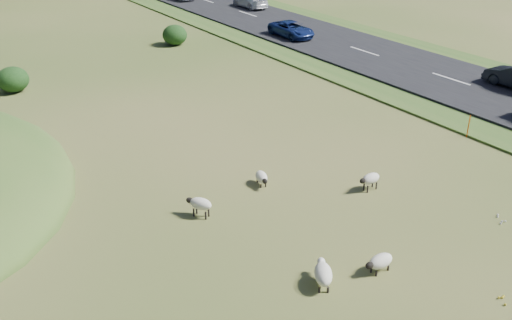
{
  "coord_description": "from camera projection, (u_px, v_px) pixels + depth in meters",
  "views": [
    {
      "loc": [
        -10.36,
        -14.25,
        11.9
      ],
      "look_at": [
        2.0,
        4.0,
        1.0
      ],
      "focal_mm": 40.0,
      "sensor_mm": 36.0,
      "label": 1
    }
  ],
  "objects": [
    {
      "name": "shrubs",
      "position": [
        30.0,
        61.0,
        38.77
      ],
      "size": [
        24.29,
        8.45,
        1.59
      ],
      "color": "black",
      "rests_on": "ground"
    },
    {
      "name": "ground",
      "position": [
        88.0,
        89.0,
        35.9
      ],
      "size": [
        160.0,
        160.0,
        0.0
      ],
      "primitive_type": "plane",
      "color": "#325219",
      "rests_on": "ground"
    },
    {
      "name": "sheep_2",
      "position": [
        262.0,
        177.0,
        24.49
      ],
      "size": [
        0.69,
        1.1,
        0.61
      ],
      "rotation": [
        0.0,
        0.0,
        4.42
      ],
      "color": "beige",
      "rests_on": "ground"
    },
    {
      "name": "car_7",
      "position": [
        250.0,
        1.0,
        57.2
      ],
      "size": [
        1.85,
        4.54,
        1.32
      ],
      "primitive_type": "imported",
      "rotation": [
        0.0,
        0.0,
        3.14
      ],
      "color": "white",
      "rests_on": "road"
    },
    {
      "name": "sheep_0",
      "position": [
        370.0,
        179.0,
        24.03
      ],
      "size": [
        1.07,
        0.49,
        0.78
      ],
      "rotation": [
        0.0,
        0.0,
        3.16
      ],
      "color": "beige",
      "rests_on": "ground"
    },
    {
      "name": "car_3",
      "position": [
        291.0,
        29.0,
        46.55
      ],
      "size": [
        2.04,
        4.41,
        1.23
      ],
      "primitive_type": "imported",
      "color": "navy",
      "rests_on": "road"
    },
    {
      "name": "marker_post",
      "position": [
        468.0,
        126.0,
        28.97
      ],
      "size": [
        0.06,
        0.06,
        1.2
      ],
      "primitive_type": "cylinder",
      "color": "#D8590C",
      "rests_on": "ground"
    },
    {
      "name": "sheep_5",
      "position": [
        380.0,
        261.0,
        19.04
      ],
      "size": [
        1.15,
        0.51,
        0.67
      ],
      "rotation": [
        0.0,
        0.0,
        3.14
      ],
      "color": "beige",
      "rests_on": "ground"
    },
    {
      "name": "road",
      "position": [
        259.0,
        19.0,
        53.33
      ],
      "size": [
        8.0,
        150.0,
        0.25
      ],
      "primitive_type": "cube",
      "color": "black",
      "rests_on": "ground"
    },
    {
      "name": "sheep_4",
      "position": [
        200.0,
        204.0,
        22.14
      ],
      "size": [
        0.9,
        1.13,
        0.81
      ],
      "rotation": [
        0.0,
        0.0,
        2.12
      ],
      "color": "beige",
      "rests_on": "ground"
    },
    {
      "name": "sheep_1",
      "position": [
        323.0,
        273.0,
        18.37
      ],
      "size": [
        1.09,
        1.33,
        0.76
      ],
      "rotation": [
        0.0,
        0.0,
        0.98
      ],
      "color": "beige",
      "rests_on": "ground"
    }
  ]
}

